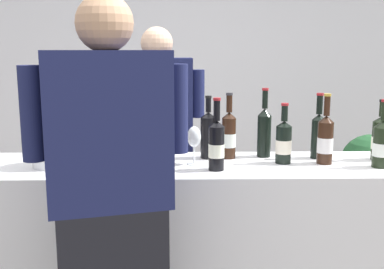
% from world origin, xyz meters
% --- Properties ---
extents(wall_back, '(8.00, 0.10, 2.80)m').
position_xyz_m(wall_back, '(0.00, 2.60, 1.40)').
color(wall_back, white).
rests_on(wall_back, ground_plane).
extents(counter, '(2.34, 0.55, 0.93)m').
position_xyz_m(counter, '(0.00, 0.00, 0.46)').
color(counter, white).
rests_on(counter, ground_plane).
extents(wine_bottle_0, '(0.08, 0.08, 0.35)m').
position_xyz_m(wine_bottle_0, '(0.62, 0.00, 1.05)').
color(wine_bottle_0, black).
rests_on(wine_bottle_0, counter).
extents(wine_bottle_1, '(0.08, 0.08, 0.33)m').
position_xyz_m(wine_bottle_1, '(0.87, -0.08, 1.04)').
color(wine_bottle_1, black).
rests_on(wine_bottle_1, counter).
extents(wine_bottle_2, '(0.08, 0.08, 0.33)m').
position_xyz_m(wine_bottle_2, '(-0.20, -0.08, 1.06)').
color(wine_bottle_2, black).
rests_on(wine_bottle_2, counter).
extents(wine_bottle_3, '(0.08, 0.08, 0.34)m').
position_xyz_m(wine_bottle_3, '(0.07, -0.12, 1.05)').
color(wine_bottle_3, black).
rests_on(wine_bottle_3, counter).
extents(wine_bottle_4, '(0.09, 0.09, 0.31)m').
position_xyz_m(wine_bottle_4, '(0.92, 0.08, 1.04)').
color(wine_bottle_4, black).
rests_on(wine_bottle_4, counter).
extents(wine_bottle_5, '(0.08, 0.08, 0.30)m').
position_xyz_m(wine_bottle_5, '(0.41, 0.01, 1.04)').
color(wine_bottle_5, black).
rests_on(wine_bottle_5, counter).
extents(wine_bottle_6, '(0.07, 0.07, 0.34)m').
position_xyz_m(wine_bottle_6, '(0.15, 0.13, 1.05)').
color(wine_bottle_6, black).
rests_on(wine_bottle_6, counter).
extents(wine_bottle_7, '(0.07, 0.07, 0.32)m').
position_xyz_m(wine_bottle_7, '(-0.34, 0.16, 1.04)').
color(wine_bottle_7, black).
rests_on(wine_bottle_7, counter).
extents(wine_bottle_8, '(0.07, 0.07, 0.34)m').
position_xyz_m(wine_bottle_8, '(0.61, 0.12, 1.06)').
color(wine_bottle_8, black).
rests_on(wine_bottle_8, counter).
extents(wine_bottle_9, '(0.07, 0.07, 0.36)m').
position_xyz_m(wine_bottle_9, '(0.34, 0.16, 1.07)').
color(wine_bottle_9, black).
rests_on(wine_bottle_9, counter).
extents(wine_bottle_10, '(0.07, 0.07, 0.32)m').
position_xyz_m(wine_bottle_10, '(-0.47, -0.03, 1.04)').
color(wine_bottle_10, black).
rests_on(wine_bottle_10, counter).
extents(wine_bottle_11, '(0.08, 0.08, 0.33)m').
position_xyz_m(wine_bottle_11, '(0.04, 0.14, 1.05)').
color(wine_bottle_11, black).
rests_on(wine_bottle_11, counter).
extents(wine_glass, '(0.07, 0.07, 0.19)m').
position_xyz_m(wine_glass, '(-0.04, -0.00, 1.06)').
color(wine_glass, silver).
rests_on(wine_glass, counter).
extents(ice_bucket, '(0.20, 0.20, 0.21)m').
position_xyz_m(ice_bucket, '(-0.72, -0.03, 1.03)').
color(ice_bucket, silver).
rests_on(ice_bucket, counter).
extents(person_server, '(0.58, 0.25, 1.62)m').
position_xyz_m(person_server, '(-0.24, 0.54, 0.79)').
color(person_server, black).
rests_on(person_server, ground_plane).
extents(person_guest, '(0.59, 0.34, 1.68)m').
position_xyz_m(person_guest, '(-0.37, -0.55, 0.82)').
color(person_guest, black).
rests_on(person_guest, ground_plane).
extents(potted_shrub, '(0.65, 0.48, 0.98)m').
position_xyz_m(potted_shrub, '(1.48, 1.27, 0.61)').
color(potted_shrub, brown).
rests_on(potted_shrub, ground_plane).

